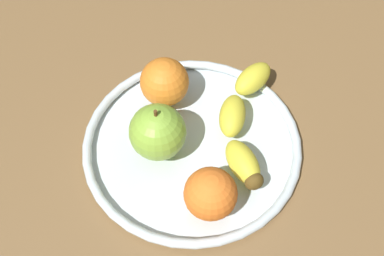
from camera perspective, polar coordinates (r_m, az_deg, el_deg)
ground_plane at (r=66.00cm, az=0.00°, el=-3.31°), size 126.66×126.66×4.00cm
fruit_bowl at (r=63.51cm, az=0.00°, el=-1.96°), size 28.65×28.65×1.80cm
banana at (r=62.88cm, az=6.07°, el=0.94°), size 19.67×11.07×3.41cm
apple at (r=59.13cm, az=-3.99°, el=-0.84°), size 7.14×7.14×7.94cm
orange_back_right at (r=64.43cm, az=-3.26°, el=5.44°), size 6.57×6.57×6.57cm
orange_back_left at (r=55.62cm, az=2.48°, el=-7.70°), size 6.25×6.25×6.25cm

